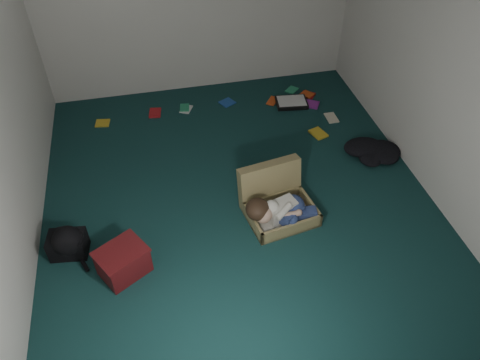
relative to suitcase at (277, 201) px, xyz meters
name	(u,v)px	position (x,y,z in m)	size (l,w,h in m)	color
floor	(237,195)	(-0.34, 0.32, -0.14)	(4.50, 4.50, 0.00)	#123333
wall_front	(327,310)	(-0.34, -1.93, 1.16)	(4.50, 4.50, 0.00)	silver
wall_right	(442,65)	(1.66, 0.32, 1.16)	(4.50, 4.50, 0.00)	silver
suitcase	(277,201)	(0.00, 0.00, 0.00)	(0.76, 0.74, 0.48)	#918150
person	(280,210)	(-0.02, -0.17, 0.04)	(0.73, 0.35, 0.30)	silver
maroon_bin	(123,262)	(-1.55, -0.43, 0.00)	(0.53, 0.50, 0.29)	#521013
backpack	(68,244)	(-2.04, -0.10, -0.02)	(0.42, 0.34, 0.25)	black
clothing_pile	(375,151)	(1.36, 0.60, -0.07)	(0.49, 0.40, 0.15)	black
paper_tray	(291,102)	(0.74, 1.84, -0.12)	(0.44, 0.35, 0.06)	black
book_scatter	(251,108)	(0.19, 1.85, -0.14)	(3.05, 1.22, 0.02)	gold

